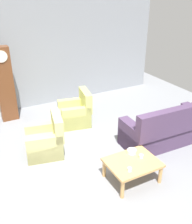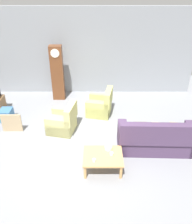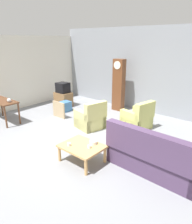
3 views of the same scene
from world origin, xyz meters
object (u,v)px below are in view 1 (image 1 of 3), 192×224
(grandfather_clock, at_px, (5,85))
(coffee_table_wood, at_px, (132,164))
(cup_blue_rimmed, at_px, (130,170))
(cup_white_porcelain, at_px, (141,156))
(couch_floral, at_px, (167,129))
(armchair_olive_near, at_px, (46,141))
(armchair_olive_far, at_px, (76,113))
(bowl_white_stacked, at_px, (132,151))

(grandfather_clock, bearing_deg, coffee_table_wood, -67.17)
(cup_blue_rimmed, bearing_deg, cup_white_porcelain, 28.21)
(grandfather_clock, distance_m, cup_white_porcelain, 4.14)
(couch_floral, relative_size, armchair_olive_near, 2.28)
(cup_blue_rimmed, bearing_deg, coffee_table_wood, 44.48)
(couch_floral, height_order, grandfather_clock, grandfather_clock)
(armchair_olive_near, bearing_deg, cup_blue_rimmed, -62.22)
(armchair_olive_far, distance_m, coffee_table_wood, 2.59)
(bowl_white_stacked, bearing_deg, couch_floral, 19.71)
(cup_blue_rimmed, height_order, bowl_white_stacked, bowl_white_stacked)
(armchair_olive_near, height_order, cup_blue_rimmed, armchair_olive_near)
(cup_white_porcelain, relative_size, bowl_white_stacked, 0.45)
(couch_floral, height_order, bowl_white_stacked, couch_floral)
(couch_floral, xyz_separation_m, coffee_table_wood, (-1.48, -0.71, 0.01))
(bowl_white_stacked, bearing_deg, grandfather_clock, 116.12)
(coffee_table_wood, xyz_separation_m, bowl_white_stacked, (0.14, 0.23, 0.10))
(cup_blue_rimmed, relative_size, bowl_white_stacked, 0.43)
(cup_blue_rimmed, xyz_separation_m, bowl_white_stacked, (0.35, 0.44, 0.00))
(couch_floral, relative_size, grandfather_clock, 1.05)
(couch_floral, bearing_deg, cup_blue_rimmed, -151.47)
(armchair_olive_far, xyz_separation_m, cup_white_porcelain, (0.23, -2.57, 0.15))
(couch_floral, relative_size, armchair_olive_far, 2.30)
(cup_white_porcelain, bearing_deg, armchair_olive_far, 95.18)
(armchair_olive_far, xyz_separation_m, bowl_white_stacked, (0.16, -2.35, 0.15))
(coffee_table_wood, height_order, cup_blue_rimmed, cup_blue_rimmed)
(couch_floral, relative_size, cup_blue_rimmed, 27.57)
(armchair_olive_near, bearing_deg, grandfather_clock, 100.65)
(armchair_olive_near, bearing_deg, bowl_white_stacked, -46.39)
(grandfather_clock, bearing_deg, couch_floral, -44.57)
(grandfather_clock, xyz_separation_m, cup_blue_rimmed, (1.35, -3.93, -0.56))
(couch_floral, bearing_deg, armchair_olive_far, 128.80)
(grandfather_clock, xyz_separation_m, bowl_white_stacked, (1.71, -3.49, -0.56))
(cup_blue_rimmed, bearing_deg, grandfather_clock, 109.03)
(couch_floral, distance_m, coffee_table_wood, 1.65)
(armchair_olive_near, distance_m, coffee_table_wood, 1.99)
(armchair_olive_near, relative_size, bowl_white_stacked, 5.15)
(grandfather_clock, height_order, bowl_white_stacked, grandfather_clock)
(couch_floral, bearing_deg, grandfather_clock, 135.43)
(coffee_table_wood, xyz_separation_m, grandfather_clock, (-1.57, 3.72, 0.66))
(armchair_olive_near, relative_size, armchair_olive_far, 1.01)
(couch_floral, height_order, cup_blue_rimmed, couch_floral)
(coffee_table_wood, bearing_deg, armchair_olive_far, 90.47)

